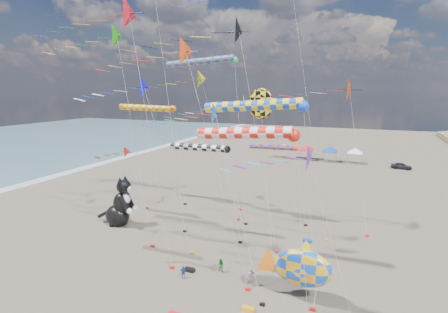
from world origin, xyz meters
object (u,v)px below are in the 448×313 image
cat_inflatable (119,201)px  child_blue (183,272)px  child_green (221,266)px  parked_car (401,166)px  fish_inflatable (302,268)px  person_adult (251,277)px

cat_inflatable → child_blue: bearing=-33.7°
child_green → parked_car: bearing=80.2°
cat_inflatable → child_blue: 14.52m
fish_inflatable → person_adult: size_ratio=3.77×
cat_inflatable → parked_car: (31.99, 44.19, -2.28)m
child_blue → child_green: bearing=17.6°
child_green → parked_car: 52.35m
child_blue → parked_car: size_ratio=0.29×
child_blue → parked_car: bearing=46.6°
fish_inflatable → parked_car: 51.85m
person_adult → parked_car: 52.45m
cat_inflatable → fish_inflatable: size_ratio=1.01×
person_adult → parked_car: size_ratio=0.41×
person_adult → child_blue: (-5.53, -1.03, -0.23)m
cat_inflatable → person_adult: cat_inflatable is taller
child_green → child_blue: child_green is taller
child_blue → fish_inflatable: bearing=-18.0°
cat_inflatable → fish_inflatable: bearing=-19.8°
fish_inflatable → child_blue: fish_inflatable is taller
person_adult → child_green: 3.23m
fish_inflatable → parked_car: (10.23, 50.80, -1.93)m
person_adult → child_blue: size_ratio=1.42×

